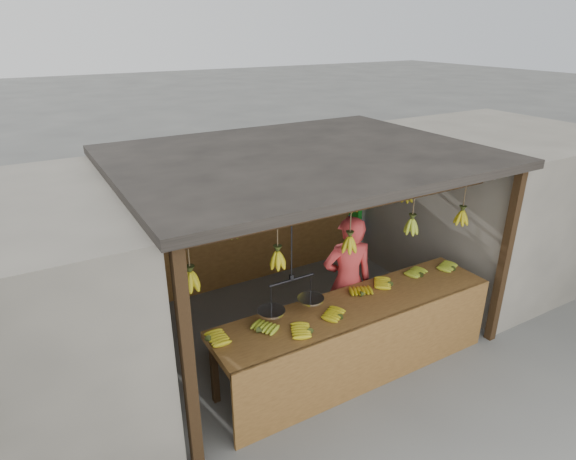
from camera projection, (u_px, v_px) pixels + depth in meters
ground at (299, 325)px, 6.56m from camera, size 80.00×80.00×0.00m
stall at (287, 180)px, 6.04m from camera, size 4.30×3.30×2.40m
neighbor_right at (490, 201)px, 7.77m from camera, size 3.00×3.00×2.30m
counter at (363, 324)px, 5.34m from camera, size 3.52×0.78×0.96m
hanging_bananas at (300, 214)px, 5.92m from camera, size 3.64×2.22×0.38m
balance_scale at (291, 301)px, 4.99m from camera, size 0.75×0.28×0.93m
vendor at (347, 282)px, 5.88m from camera, size 0.72×0.58×1.74m
bag_bundles at (356, 202)px, 8.13m from camera, size 0.08×0.26×1.25m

